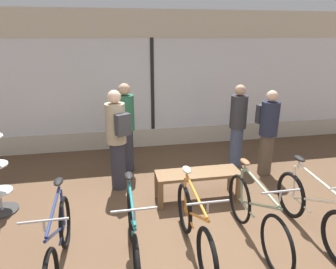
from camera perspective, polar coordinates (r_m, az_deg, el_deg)
The scene contains 12 objects.
ground_plane at distance 4.33m, azimuth 4.59°, elevation -19.51°, with size 24.00×24.00×0.00m, color brown.
shop_back_wall at distance 7.17m, azimuth -3.04°, elevation 10.26°, with size 12.00×0.08×3.20m.
bicycle_far_left at distance 3.88m, azimuth -20.09°, elevation -19.00°, with size 0.46×1.69×1.02m.
bicycle_left at distance 3.79m, azimuth -6.68°, elevation -18.48°, with size 0.46×1.69×1.03m.
bicycle_center at distance 3.91m, azimuth 5.00°, elevation -17.21°, with size 0.46×1.73×1.03m.
bicycle_right at distance 4.23m, azimuth 16.30°, elevation -14.67°, with size 0.46×1.77×1.04m.
bicycle_far_right at distance 4.63m, azimuth 25.85°, elevation -13.10°, with size 0.46×1.77×1.03m.
display_bench at distance 5.04m, azimuth 5.71°, elevation -8.11°, with size 1.40×0.44×0.51m.
customer_near_rack at distance 5.24m, azimuth -9.70°, elevation -0.57°, with size 0.48×0.56×1.80m.
customer_by_window at distance 6.08m, azimuth 18.47°, elevation 0.76°, with size 0.37×0.50×1.69m.
customer_mid_floor at distance 5.94m, azimuth -8.01°, elevation 1.54°, with size 0.48×0.48×1.80m.
customer_near_bench at distance 6.32m, azimuth 13.13°, elevation 1.89°, with size 0.48×0.48×1.73m.
Camera 1 is at (-0.96, -3.28, 2.67)m, focal length 32.00 mm.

